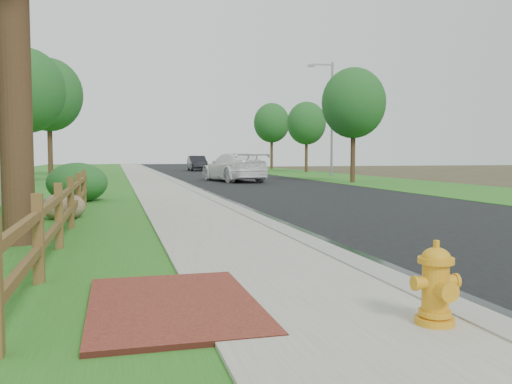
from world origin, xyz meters
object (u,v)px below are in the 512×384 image
object	(u,v)px
white_suv	(234,167)
dark_car_mid	(237,163)
ranch_fence	(75,196)
streetlight	(330,112)
fire_hydrant	(436,286)

from	to	relation	value
white_suv	dark_car_mid	distance (m)	15.00
ranch_fence	streetlight	xyz separation A→B (m)	(15.45, 22.86, 3.87)
dark_car_mid	streetlight	xyz separation A→B (m)	(4.65, -8.98, 3.66)
fire_hydrant	white_suv	distance (m)	26.17
white_suv	dark_car_mid	bearing A→B (deg)	-114.08
fire_hydrant	dark_car_mid	distance (m)	41.14
ranch_fence	white_suv	size ratio (longest dim) A/B	3.08
white_suv	streetlight	xyz separation A→B (m)	(8.09, 5.61, 3.67)
white_suv	dark_car_mid	size ratio (longest dim) A/B	1.16
ranch_fence	streetlight	bearing A→B (deg)	55.95
ranch_fence	dark_car_mid	distance (m)	33.63
ranch_fence	fire_hydrant	size ratio (longest dim) A/B	23.46
streetlight	fire_hydrant	bearing A→B (deg)	-110.78
fire_hydrant	dark_car_mid	size ratio (longest dim) A/B	0.15
ranch_fence	fire_hydrant	bearing A→B (deg)	-67.93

